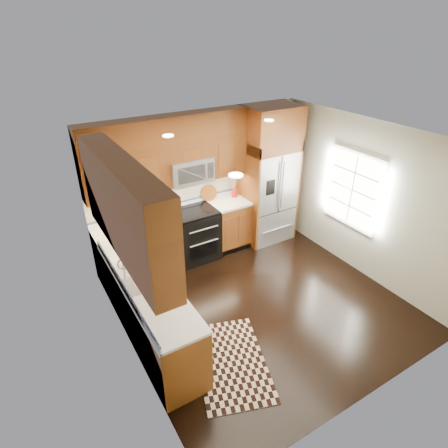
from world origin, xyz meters
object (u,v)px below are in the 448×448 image
rug (231,361)px  knife_block (169,209)px  range (196,235)px  utensil_crock (234,191)px  refrigerator (268,176)px

rug → knife_block: knife_block is taller
rug → knife_block: (0.30, 2.52, 1.04)m
range → knife_block: size_ratio=3.58×
rug → utensil_crock: (1.67, 2.58, 1.04)m
range → utensil_crock: 1.11m
refrigerator → utensil_crock: refrigerator is taller
refrigerator → knife_block: size_ratio=9.86×
refrigerator → rug: size_ratio=1.82×
range → utensil_crock: size_ratio=2.98×
range → rug: size_ratio=0.66×
range → knife_block: (-0.44, 0.10, 0.58)m
rug → utensil_crock: bearing=76.0°
range → refrigerator: (1.55, -0.04, 0.83)m
rug → utensil_crock: 3.25m
utensil_crock → refrigerator: bearing=-17.6°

